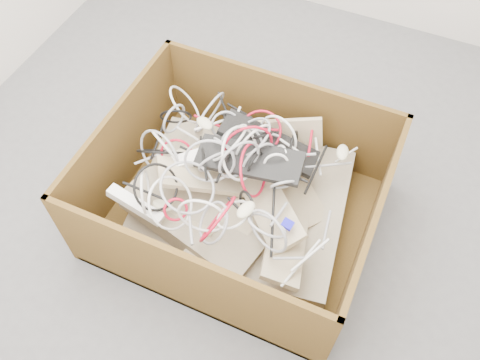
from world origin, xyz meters
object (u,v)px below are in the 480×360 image
at_px(cardboard_box, 235,202).
at_px(vga_plug, 288,224).
at_px(power_strip_left, 192,158).
at_px(power_strip_right, 135,205).

distance_m(cardboard_box, vga_plug, 0.41).
xyz_separation_m(cardboard_box, vga_plug, (0.30, -0.14, 0.24)).
relative_size(cardboard_box, power_strip_left, 3.86).
xyz_separation_m(cardboard_box, power_strip_left, (-0.20, -0.01, 0.24)).
height_order(cardboard_box, vga_plug, cardboard_box).
xyz_separation_m(power_strip_left, power_strip_right, (-0.12, -0.30, -0.03)).
height_order(power_strip_left, vga_plug, power_strip_left).
bearing_deg(vga_plug, cardboard_box, 161.85).
xyz_separation_m(power_strip_right, vga_plug, (0.63, 0.16, 0.03)).
bearing_deg(power_strip_right, vga_plug, 19.65).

